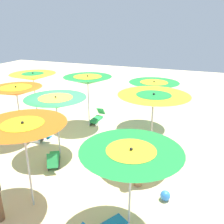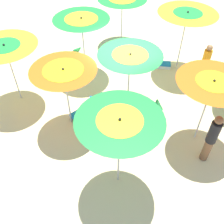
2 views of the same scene
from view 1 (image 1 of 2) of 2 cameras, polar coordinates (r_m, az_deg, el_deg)
name	(u,v)px [view 1 (image 1 of 2)]	position (r m, az deg, el deg)	size (l,w,h in m)	color
ground	(70,149)	(9.59, -9.82, -8.57)	(37.18, 37.18, 0.04)	beige
beach_umbrella_1	(24,131)	(6.08, -20.20, -4.24)	(2.07, 2.07, 2.41)	#B2B2B7
beach_umbrella_2	(131,157)	(5.09, 4.51, -10.46)	(2.17, 2.17, 2.17)	#B2B2B7
beach_umbrella_3	(16,91)	(10.15, -21.71, 4.56)	(2.02, 2.02, 2.28)	#B2B2B7
beach_umbrella_4	(56,103)	(8.50, -13.12, 2.15)	(2.12, 2.12, 2.23)	#B2B2B7
beach_umbrella_5	(153,100)	(7.71, 9.78, 2.70)	(2.29, 2.29, 2.52)	#B2B2B7
beach_umbrella_6	(33,77)	(12.37, -18.17, 7.90)	(2.19, 2.19, 2.34)	#B2B2B7
beach_umbrella_7	(88,80)	(10.77, -5.76, 7.47)	(2.15, 2.15, 2.42)	#B2B2B7
beach_umbrella_8	(154,86)	(10.91, 9.86, 6.10)	(2.22, 2.22, 2.17)	#B2B2B7
lounger_1	(135,148)	(9.07, 5.54, -8.45)	(1.05, 0.98, 0.67)	silver
lounger_2	(97,118)	(11.75, -3.58, -1.50)	(0.40, 1.16, 0.61)	silver
lounger_3	(34,136)	(10.41, -17.91, -5.52)	(1.35, 0.42, 0.56)	silver
lounger_4	(54,159)	(8.56, -13.62, -10.87)	(0.89, 1.16, 0.65)	#333338
beachgoer_1	(139,158)	(7.07, 6.32, -10.83)	(0.30, 0.30, 1.75)	#A3704C
beach_ball	(165,195)	(7.10, 12.49, -18.73)	(0.28, 0.28, 0.28)	#337FE5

